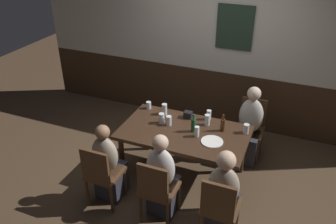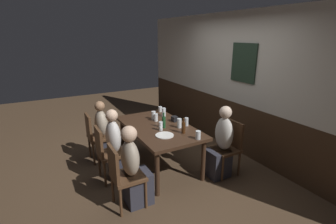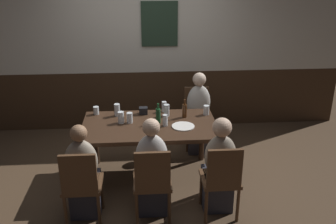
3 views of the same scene
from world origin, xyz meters
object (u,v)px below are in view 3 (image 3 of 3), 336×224
Objects in this scene: chair_right_near at (222,177)px; person_right_near at (218,171)px; pint_glass_pale at (164,107)px; pint_glass_amber at (96,111)px; person_mid_near at (152,174)px; beer_bottle_green at (158,115)px; dining_table at (150,130)px; person_right_far at (199,118)px; person_left_near at (84,178)px; tumbler_water at (117,110)px; chair_mid_near at (152,180)px; highball_clear at (130,118)px; chair_left_near at (81,183)px; plate_white_large at (183,126)px; beer_glass_tall at (167,111)px; beer_glass_half at (206,110)px; beer_bottle_brown at (185,110)px; tumbler_short at (121,118)px; chair_right_far at (197,114)px.

chair_right_near is 0.78× the size of person_right_near.
pint_glass_amber is (-0.90, -0.03, -0.01)m from pint_glass_pale.
person_mid_near is 0.85m from beer_bottle_green.
person_right_far is (0.73, 0.73, -0.17)m from dining_table.
person_right_near is at bearing -44.98° from dining_table.
person_left_near is 1.14m from tumbler_water.
dining_table is 1.43× the size of person_right_far.
highball_clear is at bearing 104.23° from chair_mid_near.
dining_table is 1.51× the size of person_left_near.
chair_mid_near and chair_left_near have the same top height.
dining_table is 5.97× the size of plate_white_large.
beer_bottle_green is at bearing 83.25° from chair_mid_near.
chair_left_near is at bearing -173.62° from person_right_near.
person_left_near is 7.96× the size of pint_glass_pale.
person_left_near is (-1.46, -1.46, -0.03)m from person_right_far.
beer_glass_tall is 1.12× the size of pint_glass_pale.
chair_right_near is at bearing -91.04° from beer_glass_half.
chair_left_near is at bearing -90.00° from person_left_near.
person_right_near reaches higher than beer_bottle_brown.
person_right_far is at bearing 20.14° from tumbler_water.
beer_glass_tall is at bearing 115.71° from plate_white_large.
person_right_far is 11.11× the size of pint_glass_amber.
chair_right_near is at bearing -41.93° from pint_glass_amber.
person_mid_near is 1.17m from tumbler_water.
person_right_far is at bearing 62.96° from beer_bottle_brown.
pint_glass_amber is at bearing 137.67° from tumbler_short.
highball_clear is (-0.47, -0.19, -0.01)m from beer_glass_tall.
chair_right_far is 6.40× the size of pint_glass_pale.
beer_glass_half is 0.52× the size of beer_bottle_brown.
plate_white_large reaches higher than dining_table.
beer_glass_tall is 0.56× the size of plate_white_large.
beer_glass_tall reaches higher than tumbler_short.
pint_glass_pale is (-0.52, 1.30, 0.30)m from chair_right_near.
dining_table is 1.88× the size of chair_left_near.
pint_glass_pale is 0.50× the size of plate_white_large.
chair_right_far reaches higher than pint_glass_pale.
plate_white_large is (0.76, -0.18, -0.06)m from tumbler_short.
person_right_near is 1.46m from person_left_near.
chair_mid_near is at bearing -75.77° from highball_clear.
beer_bottle_brown is (1.19, 0.92, 0.38)m from person_left_near.
person_right_near is (0.73, -0.73, -0.18)m from dining_table.
beer_bottle_brown reaches higher than beer_glass_half.
chair_left_near is (-1.46, -1.78, 0.00)m from chair_right_far.
dining_table is 1.88× the size of chair_right_near.
beer_glass_half is (0.02, 0.99, 0.32)m from person_right_near.
chair_right_far is at bearing 67.76° from chair_mid_near.
person_right_near is 1.30m from highball_clear.
person_left_near is (-1.46, 0.16, -0.04)m from chair_right_near.
plate_white_large is (-0.32, 0.79, 0.25)m from chair_right_near.
highball_clear is (-0.24, 0.96, 0.30)m from chair_mid_near.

